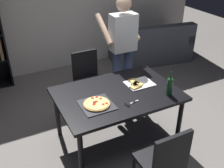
# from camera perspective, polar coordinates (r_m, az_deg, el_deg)

# --- Properties ---
(ground_plane) EXTENTS (12.00, 12.00, 0.00)m
(ground_plane) POSITION_cam_1_polar(r_m,az_deg,el_deg) (3.80, 1.04, -11.56)
(ground_plane) COLOR gray
(dining_table) EXTENTS (1.52, 1.05, 0.75)m
(dining_table) POSITION_cam_1_polar(r_m,az_deg,el_deg) (3.39, 1.14, -2.91)
(dining_table) COLOR black
(dining_table) RESTS_ON ground_plane
(chair_near_camera) EXTENTS (0.42, 0.42, 0.90)m
(chair_near_camera) POSITION_cam_1_polar(r_m,az_deg,el_deg) (2.84, 11.02, -15.56)
(chair_near_camera) COLOR black
(chair_near_camera) RESTS_ON ground_plane
(chair_far_side) EXTENTS (0.42, 0.42, 0.90)m
(chair_far_side) POSITION_cam_1_polar(r_m,az_deg,el_deg) (4.27, -5.21, 1.73)
(chair_far_side) COLOR black
(chair_far_side) RESTS_ON ground_plane
(couch) EXTENTS (1.80, 1.08, 0.85)m
(couch) POSITION_cam_1_polar(r_m,az_deg,el_deg) (5.97, 8.35, 7.71)
(couch) COLOR #4C515B
(couch) RESTS_ON ground_plane
(person_serving_pizza) EXTENTS (0.55, 0.54, 1.75)m
(person_serving_pizza) POSITION_cam_1_polar(r_m,az_deg,el_deg) (4.08, 2.24, 7.98)
(person_serving_pizza) COLOR #38476B
(person_serving_pizza) RESTS_ON ground_plane
(pepperoni_pizza_on_tray) EXTENTS (0.37, 0.37, 0.04)m
(pepperoni_pizza_on_tray) POSITION_cam_1_polar(r_m,az_deg,el_deg) (3.11, -3.28, -4.32)
(pepperoni_pizza_on_tray) COLOR #2D2D33
(pepperoni_pizza_on_tray) RESTS_ON dining_table
(pizza_slices_on_towel) EXTENTS (0.36, 0.28, 0.03)m
(pizza_slices_on_towel) POSITION_cam_1_polar(r_m,az_deg,el_deg) (3.54, 5.45, 0.04)
(pizza_slices_on_towel) COLOR white
(pizza_slices_on_towel) RESTS_ON dining_table
(wine_bottle) EXTENTS (0.07, 0.07, 0.32)m
(wine_bottle) POSITION_cam_1_polar(r_m,az_deg,el_deg) (3.33, 12.20, -0.46)
(wine_bottle) COLOR #194723
(wine_bottle) RESTS_ON dining_table
(kitchen_scissors) EXTENTS (0.20, 0.09, 0.01)m
(kitchen_scissors) POSITION_cam_1_polar(r_m,az_deg,el_deg) (3.14, 3.80, -4.26)
(kitchen_scissors) COLOR silver
(kitchen_scissors) RESTS_ON dining_table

